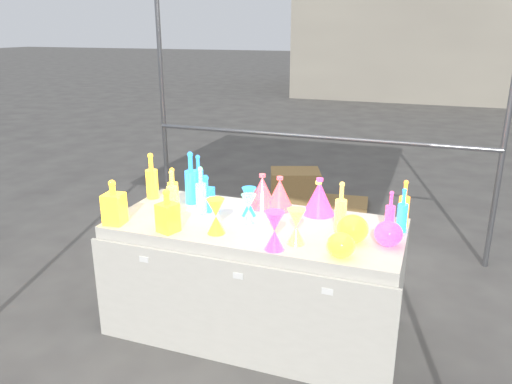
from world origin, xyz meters
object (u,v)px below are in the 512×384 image
(display_table, at_px, (256,277))
(lampshade_0, at_px, (280,193))
(hourglass_0, at_px, (216,216))
(bottle_0, at_px, (152,176))
(globe_0, at_px, (341,246))
(decanter_0, at_px, (114,202))
(cardboard_box_closed, at_px, (295,187))

(display_table, bearing_deg, lampshade_0, 77.45)
(display_table, relative_size, hourglass_0, 8.64)
(display_table, height_order, bottle_0, bottle_0)
(bottle_0, bearing_deg, display_table, -13.33)
(globe_0, bearing_deg, hourglass_0, 174.93)
(bottle_0, height_order, decanter_0, bottle_0)
(hourglass_0, bearing_deg, lampshade_0, 66.38)
(cardboard_box_closed, height_order, hourglass_0, hourglass_0)
(display_table, height_order, globe_0, globe_0)
(display_table, xyz_separation_m, globe_0, (0.59, -0.30, 0.44))
(cardboard_box_closed, xyz_separation_m, bottle_0, (-0.42, -2.26, 0.72))
(hourglass_0, bearing_deg, display_table, 54.69)
(cardboard_box_closed, height_order, globe_0, globe_0)
(display_table, height_order, hourglass_0, hourglass_0)
(cardboard_box_closed, xyz_separation_m, globe_0, (1.01, -2.75, 0.61))
(display_table, bearing_deg, globe_0, -26.76)
(display_table, relative_size, bottle_0, 5.61)
(cardboard_box_closed, bearing_deg, lampshade_0, -97.01)
(display_table, bearing_deg, hourglass_0, -125.31)
(hourglass_0, bearing_deg, globe_0, -5.07)
(decanter_0, height_order, lampshade_0, decanter_0)
(globe_0, height_order, lampshade_0, lampshade_0)
(bottle_0, bearing_deg, lampshade_0, 5.50)
(bottle_0, height_order, hourglass_0, bottle_0)
(display_table, relative_size, cardboard_box_closed, 3.41)
(cardboard_box_closed, xyz_separation_m, lampshade_0, (0.49, -2.17, 0.67))
(decanter_0, height_order, hourglass_0, decanter_0)
(globe_0, bearing_deg, cardboard_box_closed, 110.17)
(hourglass_0, xyz_separation_m, lampshade_0, (0.23, 0.52, 0.01))
(globe_0, bearing_deg, decanter_0, -179.72)
(hourglass_0, bearing_deg, cardboard_box_closed, 95.59)
(cardboard_box_closed, height_order, lampshade_0, lampshade_0)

